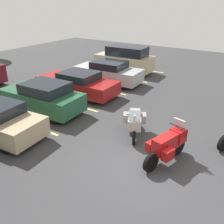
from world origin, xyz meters
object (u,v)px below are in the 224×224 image
motorcycle_touring (168,144)px  car_green (43,97)px  motorcycle_second (135,121)px  car_silver (108,72)px  car_champagne (125,59)px  car_red (78,83)px

motorcycle_touring → car_green: size_ratio=0.49×
motorcycle_second → car_silver: 7.37m
motorcycle_touring → car_champagne: (9.42, 7.19, 0.28)m
car_green → motorcycle_second: bearing=-86.5°
car_red → car_champagne: (5.85, 0.18, 0.31)m
motorcycle_touring → motorcycle_second: 2.08m
motorcycle_second → car_green: (-0.31, 5.01, 0.10)m
car_champagne → car_silver: bearing=-171.9°
motorcycle_touring → car_red: size_ratio=0.43×
car_green → car_red: car_green is taller
motorcycle_second → car_champagne: (8.43, 5.36, 0.32)m
car_silver → car_champagne: car_champagne is taller
car_green → car_silver: 5.77m
motorcycle_touring → motorcycle_second: bearing=61.4°
car_silver → car_green: bearing=179.3°
motorcycle_touring → car_red: 7.87m
car_champagne → motorcycle_second: bearing=-147.5°
car_green → car_champagne: car_champagne is taller
motorcycle_touring → car_champagne: car_champagne is taller
car_red → car_champagne: 5.86m
car_champagne → motorcycle_touring: bearing=-142.7°
car_green → car_champagne: (8.73, 0.35, 0.21)m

